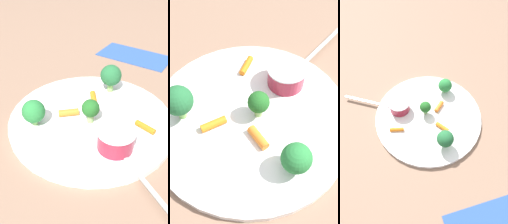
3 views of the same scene
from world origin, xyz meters
The scene contains 10 objects.
ground_plane centered at (0.00, 0.00, 0.00)m, with size 2.40×2.40×0.00m, color #866651.
plate centered at (0.00, 0.00, 0.01)m, with size 0.31×0.31×0.01m, color white.
sauce_cup centered at (0.08, -0.04, 0.03)m, with size 0.06×0.06×0.04m.
broccoli_floret_0 centered at (0.01, -0.01, 0.04)m, with size 0.03×0.03×0.05m.
broccoli_floret_1 centered at (-0.07, -0.08, 0.04)m, with size 0.04×0.04×0.05m.
broccoli_floret_2 centered at (-0.02, 0.10, 0.05)m, with size 0.04×0.04×0.06m.
carrot_stick_0 centered at (-0.04, -0.02, 0.02)m, with size 0.01×0.01×0.04m, color orange.
carrot_stick_1 centered at (-0.03, 0.05, 0.02)m, with size 0.01×0.01×0.04m, color orange.
carrot_stick_2 centered at (0.10, 0.03, 0.02)m, with size 0.01×0.01×0.04m, color orange.
fork centered at (0.15, -0.08, 0.01)m, with size 0.18×0.10×0.00m.
Camera 3 is at (0.08, 0.32, 0.55)m, focal length 34.37 mm.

